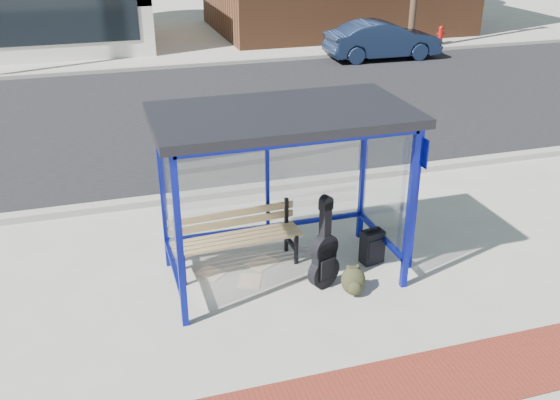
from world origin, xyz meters
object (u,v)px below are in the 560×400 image
object	(u,v)px
suitcase	(372,247)
fire_hydrant	(441,34)
bench	(236,235)
parked_car	(383,40)
guitar_bag	(324,256)
backpack	(353,281)

from	to	relation	value
suitcase	fire_hydrant	xyz separation A→B (m)	(9.33, 14.20, 0.10)
bench	fire_hydrant	xyz separation A→B (m)	(11.24, 13.70, -0.14)
suitcase	parked_car	bearing A→B (deg)	53.17
bench	fire_hydrant	distance (m)	17.72
guitar_bag	parked_car	size ratio (longest dim) A/B	0.33
parked_car	bench	bearing A→B (deg)	147.72
suitcase	fire_hydrant	world-z (taller)	fire_hydrant
backpack	bench	bearing A→B (deg)	150.06
guitar_bag	fire_hydrant	xyz separation A→B (m)	(10.23, 14.59, -0.11)
suitcase	backpack	xyz separation A→B (m)	(-0.58, -0.68, -0.07)
parked_car	guitar_bag	bearing A→B (deg)	153.00
suitcase	parked_car	world-z (taller)	parked_car
bench	suitcase	size ratio (longest dim) A/B	3.36
bench	parked_car	size ratio (longest dim) A/B	0.48
backpack	parked_car	size ratio (longest dim) A/B	0.10
suitcase	backpack	bearing A→B (deg)	-141.44
guitar_bag	backpack	distance (m)	0.51
bench	guitar_bag	world-z (taller)	guitar_bag
bench	backpack	xyz separation A→B (m)	(1.33, -1.18, -0.31)
suitcase	fire_hydrant	size ratio (longest dim) A/B	0.84
guitar_bag	fire_hydrant	size ratio (longest dim) A/B	1.94
bench	fire_hydrant	bearing A→B (deg)	47.20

